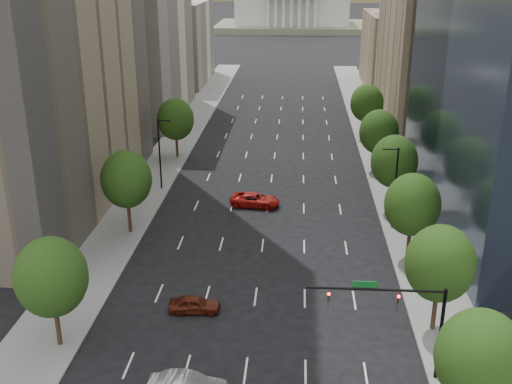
% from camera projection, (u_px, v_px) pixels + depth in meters
% --- Properties ---
extents(sidewalk_left, '(6.00, 200.00, 0.15)m').
position_uv_depth(sidewalk_left, '(136.00, 203.00, 71.48)').
color(sidewalk_left, slate).
rests_on(sidewalk_left, ground).
extents(sidewalk_right, '(6.00, 200.00, 0.15)m').
position_uv_depth(sidewalk_right, '(403.00, 210.00, 69.48)').
color(sidewalk_right, slate).
rests_on(sidewalk_right, ground).
extents(midrise_cream_left, '(14.00, 30.00, 35.00)m').
position_uv_depth(midrise_cream_left, '(137.00, 17.00, 105.93)').
color(midrise_cream_left, beige).
rests_on(midrise_cream_left, ground).
extents(filler_left, '(14.00, 26.00, 18.00)m').
position_uv_depth(filler_left, '(176.00, 42.00, 139.72)').
color(filler_left, beige).
rests_on(filler_left, ground).
extents(parking_tan_right, '(14.00, 30.00, 30.00)m').
position_uv_depth(parking_tan_right, '(432.00, 36.00, 100.80)').
color(parking_tan_right, '#8C7759').
rests_on(parking_tan_right, ground).
extents(filler_right, '(14.00, 26.00, 16.00)m').
position_uv_depth(filler_right, '(398.00, 51.00, 134.05)').
color(filler_right, '#8C7759').
rests_on(filler_right, ground).
extents(tree_right_0, '(5.20, 5.20, 8.39)m').
position_uv_depth(tree_right_0, '(480.00, 358.00, 35.07)').
color(tree_right_0, '#382316').
rests_on(tree_right_0, ground).
extents(tree_right_1, '(5.20, 5.20, 8.75)m').
position_uv_depth(tree_right_1, '(440.00, 264.00, 45.19)').
color(tree_right_1, '#382316').
rests_on(tree_right_1, ground).
extents(tree_right_2, '(5.20, 5.20, 8.61)m').
position_uv_depth(tree_right_2, '(412.00, 205.00, 56.42)').
color(tree_right_2, '#382316').
rests_on(tree_right_2, ground).
extents(tree_right_3, '(5.20, 5.20, 8.89)m').
position_uv_depth(tree_right_3, '(394.00, 162.00, 67.50)').
color(tree_right_3, '#382316').
rests_on(tree_right_3, ground).
extents(tree_right_4, '(5.20, 5.20, 8.46)m').
position_uv_depth(tree_right_4, '(379.00, 132.00, 80.70)').
color(tree_right_4, '#382316').
rests_on(tree_right_4, ground).
extents(tree_right_5, '(5.20, 5.20, 8.75)m').
position_uv_depth(tree_right_5, '(367.00, 103.00, 95.50)').
color(tree_right_5, '#382316').
rests_on(tree_right_5, ground).
extents(tree_left_0, '(5.20, 5.20, 8.75)m').
position_uv_depth(tree_left_0, '(51.00, 277.00, 43.27)').
color(tree_left_0, '#382316').
rests_on(tree_left_0, ground).
extents(tree_left_1, '(5.20, 5.20, 8.97)m').
position_uv_depth(tree_left_1, '(126.00, 179.00, 61.83)').
color(tree_left_1, '#382316').
rests_on(tree_left_1, ground).
extents(tree_left_2, '(5.20, 5.20, 8.68)m').
position_uv_depth(tree_left_2, '(176.00, 119.00, 86.15)').
color(tree_left_2, '#382316').
rests_on(tree_left_2, ground).
extents(streetlight_rn, '(1.70, 0.20, 9.00)m').
position_uv_depth(streetlight_rn, '(395.00, 186.00, 63.25)').
color(streetlight_rn, black).
rests_on(streetlight_rn, ground).
extents(streetlight_ln, '(1.70, 0.20, 9.00)m').
position_uv_depth(streetlight_ln, '(160.00, 152.00, 74.30)').
color(streetlight_ln, black).
rests_on(streetlight_ln, ground).
extents(traffic_signal, '(9.12, 0.40, 7.38)m').
position_uv_depth(traffic_signal, '(405.00, 312.00, 40.02)').
color(traffic_signal, black).
rests_on(traffic_signal, ground).
extents(capitol, '(60.00, 40.00, 35.20)m').
position_uv_depth(capitol, '(292.00, 8.00, 244.19)').
color(capitol, '#596647').
rests_on(capitol, ground).
extents(foothills, '(720.00, 413.00, 263.00)m').
position_uv_depth(foothills, '(332.00, 31.00, 584.33)').
color(foothills, olive).
rests_on(foothills, ground).
extents(car_maroon, '(4.29, 1.94, 1.43)m').
position_uv_depth(car_maroon, '(195.00, 304.00, 49.39)').
color(car_maroon, '#4A190C').
rests_on(car_maroon, ground).
extents(car_red_far, '(5.95, 3.24, 1.58)m').
position_uv_depth(car_red_far, '(255.00, 200.00, 70.59)').
color(car_red_far, '#9B100B').
rests_on(car_red_far, ground).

